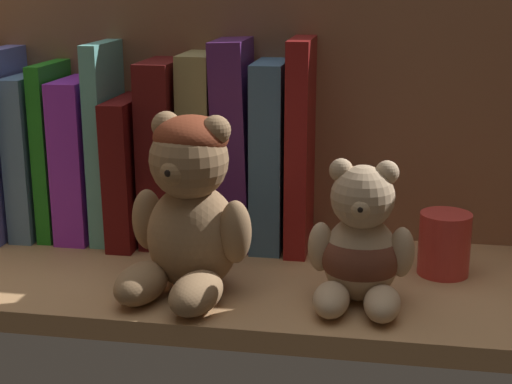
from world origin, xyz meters
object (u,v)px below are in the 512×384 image
object	(u,v)px
book_3	(13,139)
book_12	(272,153)
book_10	(202,147)
book_7	(111,139)
book_9	(167,149)
teddy_bear_larger	(189,210)
book_6	(86,156)
book_5	(60,147)
book_8	(136,166)
book_13	(302,143)
book_11	(237,142)
pillar_candle	(444,244)
book_4	(38,152)
teddy_bear_smaller	(361,248)

from	to	relation	value
book_3	book_12	xyz separation A→B (cm)	(29.09, 0.00, -0.43)
book_3	book_10	world-z (taller)	book_3
book_3	book_10	size ratio (longest dim) A/B	1.01
book_7	book_9	world-z (taller)	book_7
book_7	teddy_bear_larger	xyz separation A→B (cm)	(12.44, -14.90, -2.82)
book_6	book_10	bearing A→B (deg)	0.00
book_3	book_9	xyz separation A→B (cm)	(17.67, 0.00, -0.47)
book_5	teddy_bear_larger	world-z (taller)	book_5
book_9	book_10	xyz separation A→B (cm)	(3.86, 0.00, 0.37)
book_8	teddy_bear_larger	xyz separation A→B (cm)	(9.75, -14.90, -0.00)
book_13	book_11	bearing A→B (deg)	180.00
book_9	teddy_bear_larger	world-z (taller)	book_9
book_9	book_13	world-z (taller)	book_13
book_8	pillar_candle	world-z (taller)	book_8
book_7	book_4	bearing A→B (deg)	180.00
book_11	pillar_candle	size ratio (longest dim) A/B	3.54
book_3	pillar_candle	bearing A→B (deg)	-8.09
book_9	teddy_bear_smaller	world-z (taller)	book_9
book_8	book_11	xyz separation A→B (cm)	(11.24, 0.00, 3.04)
book_5	book_8	bearing A→B (deg)	0.00
book_11	teddy_bear_larger	size ratio (longest dim) A/B	1.32
book_6	book_11	bearing A→B (deg)	0.00
book_5	teddy_bear_smaller	xyz separation A→B (cm)	(33.76, -14.75, -4.40)
book_6	book_9	bearing A→B (deg)	0.00
book_4	book_8	world-z (taller)	book_4
book_4	book_5	bearing A→B (deg)	0.00
book_5	book_10	distance (cm)	16.15
book_3	teddy_bear_larger	xyz separation A→B (cm)	(23.85, -14.90, -2.41)
book_5	book_9	distance (cm)	12.28
book_3	teddy_bear_larger	size ratio (longest dim) A/B	1.24
book_7	book_5	bearing A→B (deg)	180.00
book_12	teddy_bear_larger	xyz separation A→B (cm)	(-5.24, -14.90, -1.98)
teddy_bear_smaller	book_11	bearing A→B (deg)	133.12
book_5	book_6	world-z (taller)	book_5
book_5	book_6	bearing A→B (deg)	0.00
book_4	book_13	xyz separation A→B (cm)	(29.41, 0.00, 2.14)
book_3	teddy_bear_larger	bearing A→B (deg)	-31.99
book_9	book_8	bearing A→B (deg)	180.00
book_4	teddy_bear_smaller	distance (cm)	39.37
book_4	teddy_bear_larger	distance (cm)	25.78
book_8	book_12	world-z (taller)	book_12
book_10	book_12	distance (cm)	7.57
book_6	book_10	xyz separation A→B (cm)	(13.16, 0.00, 1.43)
book_8	book_5	bearing A→B (deg)	180.00
book_8	teddy_bear_smaller	bearing A→B (deg)	-30.49
book_7	book_3	bearing A→B (deg)	180.00
book_8	teddy_bear_smaller	xyz separation A→B (cm)	(25.05, -14.75, -2.70)
pillar_candle	book_7	bearing A→B (deg)	169.35
book_9	book_6	bearing A→B (deg)	180.00
book_9	book_4	bearing A→B (deg)	180.00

